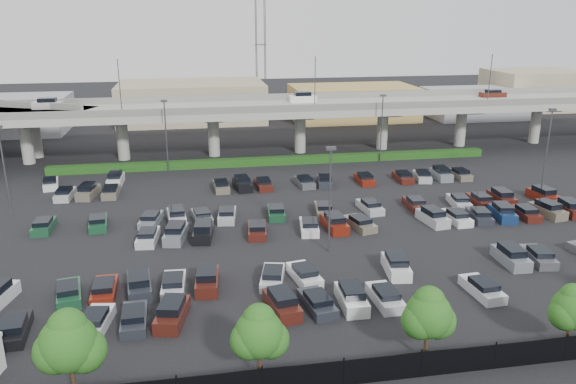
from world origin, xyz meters
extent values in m
plane|color=black|center=(0.00, 0.00, 0.00)|extent=(280.00, 280.00, 0.00)
cube|color=#97978F|center=(0.00, 32.00, 7.25)|extent=(150.00, 13.00, 1.10)
cube|color=slate|center=(0.00, 25.75, 8.30)|extent=(150.00, 0.50, 1.00)
cube|color=slate|center=(0.00, 38.25, 8.30)|extent=(150.00, 0.50, 1.00)
cylinder|color=#97978F|center=(-37.00, 32.00, 3.35)|extent=(1.80, 1.80, 6.70)
cube|color=slate|center=(-37.00, 32.00, 6.50)|extent=(2.60, 9.75, 0.50)
cylinder|color=#97978F|center=(-23.00, 32.00, 3.35)|extent=(1.80, 1.80, 6.70)
cube|color=slate|center=(-23.00, 32.00, 6.50)|extent=(2.60, 9.75, 0.50)
cylinder|color=#97978F|center=(-9.00, 32.00, 3.35)|extent=(1.80, 1.80, 6.70)
cube|color=slate|center=(-9.00, 32.00, 6.50)|extent=(2.60, 9.75, 0.50)
cylinder|color=#97978F|center=(5.00, 32.00, 3.35)|extent=(1.80, 1.80, 6.70)
cube|color=slate|center=(5.00, 32.00, 6.50)|extent=(2.60, 9.75, 0.50)
cylinder|color=#97978F|center=(19.00, 32.00, 3.35)|extent=(1.80, 1.80, 6.70)
cube|color=slate|center=(19.00, 32.00, 6.50)|extent=(2.60, 9.75, 0.50)
cylinder|color=#97978F|center=(33.00, 32.00, 3.35)|extent=(1.80, 1.80, 6.70)
cube|color=slate|center=(33.00, 32.00, 6.50)|extent=(2.60, 9.75, 0.50)
cylinder|color=#97978F|center=(47.00, 32.00, 3.35)|extent=(1.80, 1.80, 6.70)
cube|color=slate|center=(47.00, 32.00, 6.50)|extent=(2.60, 9.75, 0.50)
cube|color=silver|center=(-34.00, 35.00, 8.32)|extent=(4.40, 1.82, 1.05)
cube|color=black|center=(-34.00, 35.00, 9.14)|extent=(2.60, 1.60, 0.65)
cube|color=white|center=(6.00, 35.00, 8.32)|extent=(4.40, 1.82, 1.05)
cube|color=black|center=(6.00, 35.00, 9.14)|extent=(2.60, 1.60, 0.65)
cube|color=#4C1B14|center=(40.00, 35.00, 8.21)|extent=(4.40, 1.82, 0.82)
cube|color=black|center=(40.00, 35.00, 8.84)|extent=(2.30, 1.60, 0.50)
cylinder|color=#434347|center=(-22.00, 25.90, 11.80)|extent=(0.14, 0.14, 8.00)
cylinder|color=#434347|center=(6.00, 25.90, 11.80)|extent=(0.14, 0.14, 8.00)
cylinder|color=#434347|center=(34.00, 25.90, 11.80)|extent=(0.14, 0.14, 8.00)
cylinder|color=#97978F|center=(-36.59, 35.82, 3.35)|extent=(1.60, 1.60, 6.70)
cube|color=#163910|center=(0.00, 25.00, 0.55)|extent=(66.00, 1.60, 1.10)
cube|color=black|center=(0.00, -28.00, 0.90)|extent=(70.00, 0.06, 1.80)
cylinder|color=black|center=(-9.00, -28.00, 1.00)|extent=(0.10, 0.10, 2.00)
cylinder|color=black|center=(-4.00, -28.00, 1.00)|extent=(0.10, 0.10, 2.00)
cylinder|color=black|center=(1.00, -28.00, 1.00)|extent=(0.10, 0.10, 2.00)
cylinder|color=black|center=(6.00, -28.00, 1.00)|extent=(0.10, 0.10, 2.00)
cylinder|color=black|center=(11.00, -28.00, 1.00)|extent=(0.10, 0.10, 2.00)
cylinder|color=#332316|center=(-20.00, -26.45, 1.09)|extent=(0.26, 0.26, 2.18)
sphere|color=#205316|center=(-20.00, -26.45, 3.76)|extent=(3.39, 3.39, 3.39)
sphere|color=#205316|center=(-19.21, -26.35, 3.15)|extent=(2.67, 2.67, 2.67)
sphere|color=#205316|center=(-20.67, -26.53, 3.39)|extent=(2.67, 2.67, 2.67)
sphere|color=#205316|center=(-19.96, -26.33, 4.73)|extent=(2.30, 2.30, 2.30)
cylinder|color=#332316|center=(-9.00, -26.67, 0.98)|extent=(0.26, 0.26, 1.96)
sphere|color=#205316|center=(-9.00, -26.67, 3.37)|extent=(3.04, 3.04, 3.04)
sphere|color=#205316|center=(-8.29, -26.57, 2.82)|extent=(2.39, 2.39, 2.39)
sphere|color=#205316|center=(-9.60, -26.75, 3.04)|extent=(2.39, 2.39, 2.39)
sphere|color=#205316|center=(-8.96, -26.55, 4.24)|extent=(2.06, 2.06, 2.06)
cylinder|color=#332316|center=(2.00, -26.39, 0.99)|extent=(0.26, 0.26, 1.97)
sphere|color=#205316|center=(2.00, -26.39, 3.39)|extent=(3.07, 3.07, 3.07)
sphere|color=#205316|center=(2.71, -26.29, 2.85)|extent=(2.41, 2.41, 2.41)
sphere|color=#205316|center=(1.40, -26.47, 3.07)|extent=(2.41, 2.41, 2.41)
sphere|color=#205316|center=(2.04, -26.27, 4.27)|extent=(2.08, 2.08, 2.08)
cylinder|color=#332316|center=(12.00, -26.82, 0.90)|extent=(0.26, 0.26, 1.80)
sphere|color=#205316|center=(12.00, -26.82, 3.09)|extent=(2.79, 2.79, 2.79)
sphere|color=#205316|center=(11.45, -26.90, 2.79)|extent=(2.19, 2.19, 2.19)
sphere|color=#205316|center=(12.04, -26.70, 3.89)|extent=(1.89, 1.89, 1.89)
cube|color=black|center=(-25.50, -18.50, 0.41)|extent=(2.17, 4.53, 0.82)
cube|color=black|center=(-25.50, -18.70, 1.04)|extent=(1.78, 2.42, 0.50)
cube|color=silver|center=(-20.00, -18.50, 0.41)|extent=(2.47, 4.63, 0.82)
cube|color=black|center=(-20.00, -18.70, 1.04)|extent=(1.94, 2.52, 0.50)
cube|color=#292C35|center=(-17.25, -18.50, 0.41)|extent=(1.97, 4.46, 0.82)
cube|color=black|center=(-17.25, -18.70, 1.04)|extent=(1.68, 2.35, 0.50)
cube|color=#4C1B14|center=(-14.50, -18.50, 0.53)|extent=(2.71, 4.69, 1.05)
cube|color=black|center=(-14.50, -18.50, 1.34)|extent=(2.12, 2.88, 0.65)
cube|color=#4C1B14|center=(-6.25, -18.50, 0.53)|extent=(2.56, 4.65, 1.05)
cube|color=black|center=(-6.25, -18.50, 1.34)|extent=(2.03, 2.84, 0.65)
cube|color=#292C35|center=(-3.50, -18.50, 0.41)|extent=(2.51, 4.64, 0.82)
cube|color=black|center=(-3.50, -18.70, 1.04)|extent=(1.95, 2.53, 0.50)
cube|color=white|center=(-0.75, -18.50, 0.53)|extent=(1.93, 4.45, 1.05)
cube|color=black|center=(-0.75, -18.50, 1.34)|extent=(1.67, 2.64, 0.65)
cube|color=silver|center=(2.00, -18.50, 0.41)|extent=(1.99, 4.47, 0.82)
cube|color=black|center=(2.00, -18.70, 1.04)|extent=(1.69, 2.36, 0.50)
cube|color=silver|center=(10.25, -18.50, 0.41)|extent=(2.13, 4.52, 0.82)
cube|color=black|center=(10.25, -18.70, 1.04)|extent=(1.76, 2.41, 0.50)
cube|color=#1B4D2E|center=(-22.75, -13.50, 0.41)|extent=(2.60, 4.66, 0.82)
cube|color=black|center=(-22.75, -13.70, 1.04)|extent=(2.00, 2.56, 0.50)
cube|color=maroon|center=(-20.00, -13.50, 0.41)|extent=(1.92, 4.44, 0.82)
cube|color=black|center=(-20.00, -13.70, 1.04)|extent=(1.65, 2.33, 0.50)
cube|color=#292C35|center=(-17.25, -13.50, 0.53)|extent=(2.32, 4.58, 1.05)
cube|color=black|center=(-17.25, -13.50, 1.34)|extent=(1.89, 2.77, 0.65)
cube|color=silver|center=(-14.50, -13.50, 0.41)|extent=(2.02, 4.48, 0.82)
cube|color=black|center=(-14.50, -13.70, 1.04)|extent=(1.71, 2.37, 0.50)
cube|color=#4C1B14|center=(-11.75, -13.50, 0.53)|extent=(2.18, 4.54, 1.05)
cube|color=black|center=(-11.75, -13.50, 1.34)|extent=(1.82, 2.73, 0.65)
cube|color=silver|center=(-6.25, -13.50, 0.41)|extent=(2.79, 4.70, 0.82)
cube|color=black|center=(-6.25, -13.69, 1.04)|extent=(2.09, 2.61, 0.50)
cube|color=white|center=(-3.50, -13.50, 0.41)|extent=(2.58, 4.65, 0.82)
cube|color=black|center=(-3.50, -13.70, 1.04)|extent=(1.99, 2.55, 0.50)
cube|color=white|center=(4.75, -13.50, 0.53)|extent=(2.35, 4.59, 1.05)
cube|color=black|center=(4.75, -13.50, 1.34)|extent=(1.91, 2.78, 0.65)
cube|color=slate|center=(15.75, -13.50, 0.53)|extent=(1.94, 4.45, 1.05)
cube|color=black|center=(15.75, -13.50, 1.34)|extent=(1.67, 2.64, 0.65)
cube|color=#505157|center=(18.50, -13.50, 0.41)|extent=(2.35, 4.59, 0.82)
cube|color=black|center=(18.50, -13.70, 1.04)|extent=(1.88, 2.48, 0.50)
cube|color=silver|center=(-17.25, -2.50, 0.41)|extent=(2.26, 4.56, 0.82)
cube|color=black|center=(-17.25, -2.70, 1.04)|extent=(1.83, 2.45, 0.50)
cube|color=slate|center=(-14.50, -2.50, 0.53)|extent=(2.61, 4.66, 1.05)
cube|color=black|center=(-14.50, -2.50, 1.34)|extent=(2.06, 2.85, 0.65)
cube|color=black|center=(-11.75, -2.50, 0.53)|extent=(2.39, 4.60, 1.05)
cube|color=black|center=(-11.75, -2.50, 1.34)|extent=(1.93, 2.79, 0.65)
cube|color=#4C1B14|center=(-6.25, -2.50, 0.41)|extent=(2.27, 4.57, 0.82)
cube|color=black|center=(-6.25, -2.70, 1.04)|extent=(1.83, 2.45, 0.50)
cube|color=white|center=(-0.75, -2.50, 0.41)|extent=(2.41, 4.61, 0.82)
cube|color=black|center=(-0.75, -2.70, 1.04)|extent=(1.90, 2.50, 0.50)
cube|color=maroon|center=(2.00, -2.50, 0.53)|extent=(2.17, 4.53, 1.05)
cube|color=black|center=(2.00, -2.50, 1.34)|extent=(1.80, 2.72, 0.65)
cube|color=#706858|center=(4.75, -2.50, 0.41)|extent=(2.81, 4.70, 0.82)
cube|color=black|center=(4.75, -2.69, 1.04)|extent=(2.10, 2.61, 0.50)
cube|color=silver|center=(13.00, -2.50, 0.53)|extent=(2.37, 4.60, 1.05)
cube|color=black|center=(13.00, -2.50, 1.34)|extent=(1.92, 2.79, 0.65)
cube|color=white|center=(15.75, -2.50, 0.41)|extent=(2.00, 4.47, 0.82)
cube|color=black|center=(15.75, -2.70, 1.04)|extent=(1.69, 2.36, 0.50)
cube|color=#292C35|center=(18.50, -2.50, 0.41)|extent=(2.52, 4.64, 0.82)
cube|color=black|center=(18.50, -2.70, 1.04)|extent=(1.96, 2.53, 0.50)
cube|color=navy|center=(21.25, -2.50, 0.53)|extent=(2.47, 4.63, 1.05)
cube|color=black|center=(21.25, -2.50, 1.34)|extent=(1.98, 2.82, 0.65)
cube|color=#4C1B14|center=(24.00, -2.50, 0.41)|extent=(1.98, 4.46, 0.82)
cube|color=black|center=(24.00, -2.70, 1.04)|extent=(1.68, 2.36, 0.50)
cube|color=#706858|center=(26.75, -2.50, 0.53)|extent=(2.51, 4.64, 1.05)
cube|color=black|center=(26.75, -2.50, 1.34)|extent=(2.00, 2.82, 0.65)
cube|color=#4C1B14|center=(29.50, -2.50, 0.53)|extent=(2.18, 4.54, 1.05)
cube|color=black|center=(29.50, -2.50, 1.34)|extent=(1.81, 2.73, 0.65)
cube|color=#1B4D2E|center=(-28.25, 2.50, 0.41)|extent=(1.83, 4.40, 0.82)
cube|color=black|center=(-28.25, 2.30, 1.04)|extent=(1.61, 2.30, 0.50)
cube|color=#1B4D2E|center=(-22.75, 2.50, 0.41)|extent=(2.29, 4.57, 0.82)
cube|color=black|center=(-22.75, 2.30, 1.04)|extent=(1.84, 2.46, 0.50)
cube|color=slate|center=(-17.25, 2.50, 0.41)|extent=(2.58, 4.66, 0.82)
cube|color=black|center=(-17.25, 2.30, 1.04)|extent=(1.99, 2.55, 0.50)
cube|color=silver|center=(-14.50, 2.50, 0.53)|extent=(2.25, 4.56, 1.05)
cube|color=black|center=(-14.50, 2.50, 1.34)|extent=(1.85, 2.75, 0.65)
cube|color=slate|center=(-11.75, 2.50, 0.41)|extent=(2.42, 4.61, 0.82)
cube|color=black|center=(-11.75, 2.30, 1.04)|extent=(1.91, 2.50, 0.50)
cube|color=silver|center=(-9.00, 2.50, 0.41)|extent=(2.37, 4.60, 0.82)
cube|color=black|center=(-9.00, 2.30, 1.04)|extent=(1.88, 2.49, 0.50)
cube|color=#1B4D2E|center=(-3.50, 2.50, 0.41)|extent=(2.18, 4.54, 0.82)
cube|color=black|center=(-3.50, 2.30, 1.04)|extent=(1.79, 2.42, 0.50)
cube|color=#706858|center=(2.00, 2.50, 0.41)|extent=(2.42, 4.61, 0.82)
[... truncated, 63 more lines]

